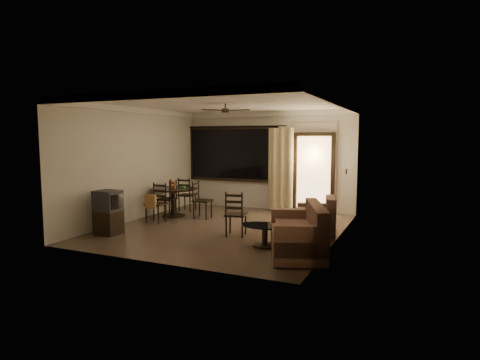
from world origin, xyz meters
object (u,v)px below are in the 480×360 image
at_px(dining_chair_west, 167,205).
at_px(side_chair, 236,223).
at_px(dining_table, 173,194).
at_px(armchair, 318,220).
at_px(tv_cabinet, 108,212).
at_px(coffee_table, 265,232).
at_px(dining_chair_south, 156,210).
at_px(sofa, 301,235).
at_px(dining_chair_east, 202,207).
at_px(dining_chair_north, 187,201).

bearing_deg(dining_chair_west, side_chair, 60.07).
height_order(dining_table, armchair, dining_table).
relative_size(tv_cabinet, armchair, 0.98).
distance_m(dining_chair_west, coffee_table, 3.81).
xyz_separation_m(dining_chair_south, armchair, (3.90, 0.32, 0.03)).
relative_size(sofa, coffee_table, 1.96).
xyz_separation_m(dining_chair_east, sofa, (3.17, -2.13, 0.07)).
xyz_separation_m(dining_chair_south, dining_chair_north, (-0.12, 1.64, -0.02)).
bearing_deg(side_chair, dining_table, -39.63).
bearing_deg(dining_chair_south, dining_table, 89.89).
xyz_separation_m(dining_chair_west, dining_chair_east, (0.98, 0.12, 0.00)).
relative_size(dining_chair_north, armchair, 0.99).
bearing_deg(side_chair, tv_cabinet, 9.28).
distance_m(dining_chair_north, tv_cabinet, 3.04).
relative_size(dining_table, dining_chair_north, 1.24).
bearing_deg(dining_table, dining_chair_north, 94.26).
bearing_deg(coffee_table, dining_chair_north, 141.76).
relative_size(dining_chair_east, tv_cabinet, 1.01).
distance_m(dining_chair_east, tv_cabinet, 2.52).
relative_size(dining_chair_east, dining_chair_south, 1.00).
bearing_deg(dining_chair_east, dining_chair_west, 92.91).
relative_size(dining_table, dining_chair_west, 1.24).
height_order(dining_chair_east, dining_chair_north, same).
xyz_separation_m(dining_chair_west, tv_cabinet, (-0.01, -2.19, 0.19)).
bearing_deg(sofa, side_chair, 133.02).
bearing_deg(tv_cabinet, dining_table, 86.07).
relative_size(dining_chair_east, side_chair, 1.00).
relative_size(dining_chair_south, coffee_table, 1.01).
height_order(dining_chair_north, tv_cabinet, dining_chair_north).
bearing_deg(dining_chair_north, tv_cabinet, 84.03).
distance_m(dining_chair_south, armchair, 3.91).
bearing_deg(tv_cabinet, dining_chair_south, 81.23).
height_order(dining_chair_west, dining_chair_south, same).
xyz_separation_m(dining_chair_east, dining_chair_north, (-0.89, 0.72, 0.00)).
height_order(dining_chair_north, sofa, dining_chair_north).
bearing_deg(dining_table, armchair, -7.67).
bearing_deg(side_chair, coffee_table, 136.69).
height_order(dining_table, coffee_table, dining_table).
bearing_deg(armchair, sofa, -102.09).
height_order(dining_table, tv_cabinet, dining_table).
height_order(dining_chair_west, side_chair, dining_chair_west).
height_order(dining_chair_south, dining_chair_north, same).
bearing_deg(side_chair, dining_chair_east, -52.13).
height_order(dining_table, dining_chair_north, dining_table).
xyz_separation_m(sofa, side_chair, (-1.61, 0.78, -0.07)).
distance_m(tv_cabinet, armchair, 4.46).
height_order(dining_chair_east, armchair, dining_chair_east).
xyz_separation_m(dining_table, tv_cabinet, (-0.16, -2.25, -0.11)).
xyz_separation_m(dining_chair_north, side_chair, (2.45, -2.07, -0.00)).
height_order(sofa, armchair, sofa).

